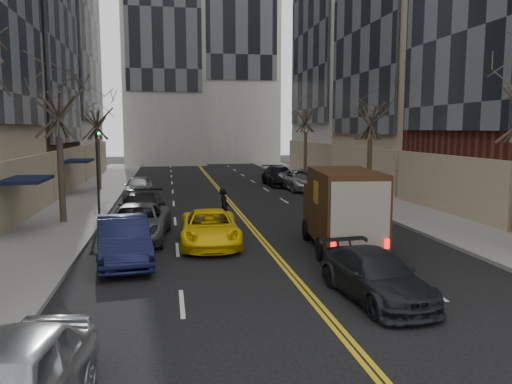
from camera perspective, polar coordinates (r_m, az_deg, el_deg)
sidewalk_left at (r=32.58m, az=-19.14°, el=-1.12°), size 4.00×66.00×0.15m
sidewalk_right at (r=34.61m, az=11.75°, el=-0.40°), size 4.00×66.00×0.15m
tree_lf_mid at (r=25.42m, az=-21.81°, el=11.27°), size 3.20×3.20×8.91m
tree_lf_far at (r=38.20m, az=-17.79°, el=9.06°), size 3.20×3.20×8.12m
tree_rt_mid at (r=32.42m, az=13.02°, el=9.86°), size 3.20×3.20×8.32m
tree_rt_far at (r=46.62m, az=5.73°, el=9.86°), size 3.20×3.20×9.11m
traffic_signal at (r=27.14m, az=-17.68°, el=3.17°), size 0.29×0.26×4.70m
ups_truck at (r=19.03m, az=9.78°, el=-2.03°), size 2.82×5.85×3.09m
observer_sedan at (r=14.04m, az=13.52°, el=-9.29°), size 2.20×4.59×1.29m
taxi at (r=19.88m, az=-5.29°, el=-4.12°), size 2.46×5.00×1.36m
pedestrian at (r=23.23m, az=-3.65°, el=-1.82°), size 0.55×0.74×1.87m
parked_lf_b at (r=17.74m, az=-14.91°, el=-5.37°), size 2.27×4.97×1.58m
parked_lf_c at (r=21.18m, az=-13.45°, el=-3.43°), size 2.88×5.51×1.48m
parked_lf_d at (r=24.86m, az=-12.95°, el=-1.86°), size 2.31×5.17×1.47m
parked_lf_e at (r=34.26m, az=-13.31°, el=0.58°), size 1.94×4.33×1.45m
parked_rt_a at (r=27.72m, az=11.40°, el=-0.73°), size 2.08×5.02×1.62m
parked_rt_b at (r=37.58m, az=5.22°, el=1.39°), size 2.94×5.70×1.54m
parked_rt_c at (r=40.61m, az=2.66°, el=1.86°), size 2.21×5.36×1.55m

